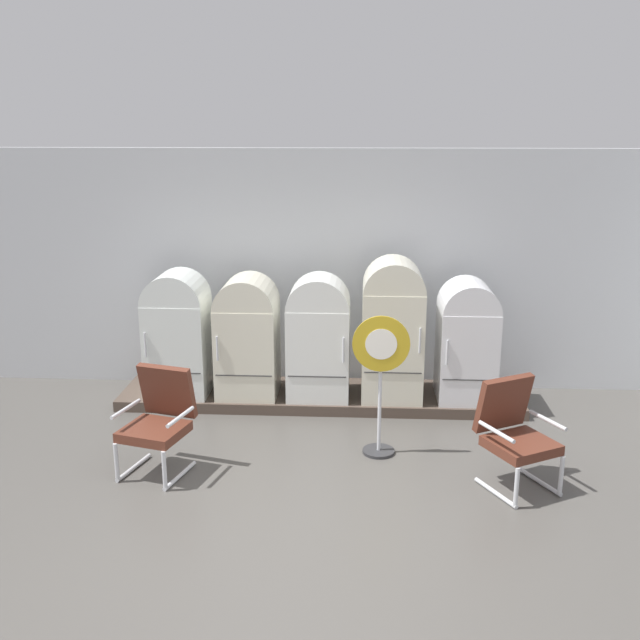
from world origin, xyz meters
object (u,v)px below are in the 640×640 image
refrigerator_2 (318,334)px  armchair_left (159,417)px  refrigerator_3 (393,325)px  refrigerator_4 (467,337)px  refrigerator_0 (178,330)px  sign_stand (380,382)px  refrigerator_1 (247,333)px  armchair_right (514,430)px

refrigerator_2 → armchair_left: (-1.39, -1.66, -0.33)m
refrigerator_3 → armchair_left: size_ratio=1.62×
armchair_left → refrigerator_4: bearing=29.3°
refrigerator_0 → armchair_left: (0.23, -1.68, -0.34)m
refrigerator_0 → refrigerator_3: size_ratio=0.90×
refrigerator_4 → sign_stand: size_ratio=0.96×
refrigerator_3 → refrigerator_4: bearing=0.0°
refrigerator_1 → refrigerator_2: size_ratio=0.98×
refrigerator_1 → refrigerator_3: 1.65m
armchair_right → refrigerator_4: bearing=95.6°
refrigerator_1 → sign_stand: (1.48, -1.26, -0.10)m
refrigerator_0 → refrigerator_1: (0.80, 0.03, -0.03)m
refrigerator_1 → armchair_right: refrigerator_1 is taller
refrigerator_0 → refrigerator_2: (1.62, -0.02, -0.02)m
refrigerator_0 → refrigerator_3: (2.45, 0.03, 0.09)m
refrigerator_3 → refrigerator_1: bearing=-179.7°
refrigerator_4 → armchair_right: refrigerator_4 is taller
refrigerator_0 → refrigerator_3: 2.45m
armchair_left → refrigerator_0: bearing=97.8°
refrigerator_2 → refrigerator_0: bearing=179.4°
refrigerator_1 → armchair_left: refrigerator_1 is taller
refrigerator_4 → refrigerator_0: bearing=-179.4°
refrigerator_0 → refrigerator_1: bearing=1.8°
armchair_right → refrigerator_1: bearing=145.7°
refrigerator_2 → refrigerator_4: bearing=1.7°
armchair_left → armchair_right: (3.23, -0.11, 0.00)m
refrigerator_3 → armchair_right: refrigerator_3 is taller
refrigerator_3 → armchair_left: bearing=-142.4°
refrigerator_0 → sign_stand: 2.60m
armchair_right → sign_stand: size_ratio=0.70×
refrigerator_3 → sign_stand: size_ratio=1.13×
refrigerator_0 → refrigerator_2: size_ratio=1.02×
refrigerator_0 → refrigerator_2: refrigerator_0 is taller
refrigerator_4 → armchair_left: size_ratio=1.38×
refrigerator_2 → refrigerator_3: (0.83, 0.05, 0.11)m
refrigerator_3 → armchair_left: refrigerator_3 is taller
refrigerator_0 → armchair_right: 3.91m
refrigerator_2 → armchair_left: 2.19m
armchair_left → refrigerator_2: bearing=50.2°
refrigerator_1 → refrigerator_3: refrigerator_3 is taller
refrigerator_1 → refrigerator_4: bearing=0.2°
refrigerator_2 → sign_stand: size_ratio=1.00×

